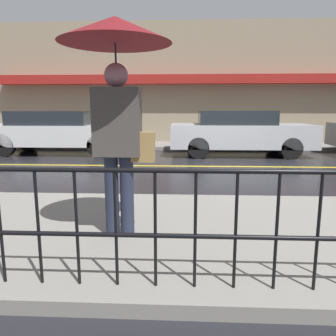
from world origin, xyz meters
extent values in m
plane|color=black|center=(0.00, 0.00, 0.00)|extent=(80.00, 80.00, 0.00)
cube|color=gray|center=(0.00, -4.76, 0.06)|extent=(28.00, 2.95, 0.12)
cube|color=gray|center=(0.00, 4.31, 0.06)|extent=(28.00, 2.04, 0.12)
cube|color=gold|center=(0.00, 0.00, 0.00)|extent=(25.20, 0.12, 0.01)
cube|color=gray|center=(0.00, 5.48, 2.44)|extent=(28.00, 0.30, 4.88)
cube|color=maroon|center=(0.00, 5.05, 2.60)|extent=(16.80, 0.55, 0.35)
cylinder|color=black|center=(0.00, -5.99, 1.00)|extent=(12.00, 0.04, 0.04)
cylinder|color=black|center=(0.00, -5.99, 0.52)|extent=(12.00, 0.04, 0.04)
cylinder|color=black|center=(-2.34, -5.99, 0.56)|extent=(0.02, 0.02, 0.89)
cylinder|color=black|center=(-2.05, -5.99, 0.56)|extent=(0.02, 0.02, 0.89)
cylinder|color=black|center=(-1.76, -5.99, 0.56)|extent=(0.02, 0.02, 0.89)
cylinder|color=black|center=(-1.46, -5.99, 0.56)|extent=(0.02, 0.02, 0.89)
cylinder|color=black|center=(-1.17, -5.99, 0.56)|extent=(0.02, 0.02, 0.89)
cylinder|color=black|center=(-0.88, -5.99, 0.56)|extent=(0.02, 0.02, 0.89)
cylinder|color=black|center=(-0.59, -5.99, 0.56)|extent=(0.02, 0.02, 0.89)
cylinder|color=black|center=(-0.29, -5.99, 0.56)|extent=(0.02, 0.02, 0.89)
cylinder|color=black|center=(0.00, -5.99, 0.56)|extent=(0.02, 0.02, 0.89)
cylinder|color=#23283D|center=(-1.71, -4.99, 0.54)|extent=(0.14, 0.14, 0.85)
cylinder|color=#23283D|center=(-1.55, -4.99, 0.54)|extent=(0.14, 0.14, 0.85)
cube|color=#47423D|center=(-1.63, -4.99, 1.31)|extent=(0.46, 0.28, 0.67)
sphere|color=#A16B74|center=(-1.63, -4.99, 1.76)|extent=(0.23, 0.23, 0.23)
cylinder|color=#262628|center=(-1.63, -4.99, 1.68)|extent=(0.02, 0.02, 0.75)
cone|color=maroon|center=(-1.63, -4.99, 2.18)|extent=(1.10, 1.10, 0.25)
cube|color=#9E7A47|center=(-1.38, -4.99, 1.06)|extent=(0.24, 0.12, 0.30)
cube|color=silver|center=(-5.02, 2.23, 0.62)|extent=(4.77, 1.74, 0.65)
cube|color=#1E2328|center=(-5.21, 2.23, 1.16)|extent=(2.48, 1.60, 0.43)
cylinder|color=black|center=(-3.54, 2.99, 0.35)|extent=(0.70, 0.22, 0.70)
cylinder|color=black|center=(-3.54, 1.47, 0.35)|extent=(0.70, 0.22, 0.70)
cylinder|color=black|center=(-6.49, 2.99, 0.35)|extent=(0.70, 0.22, 0.70)
cylinder|color=black|center=(-6.49, 1.47, 0.35)|extent=(0.70, 0.22, 0.70)
cube|color=#B2B5BA|center=(0.81, 2.23, 0.62)|extent=(4.35, 1.92, 0.71)
cube|color=#1E2328|center=(0.63, 2.23, 1.18)|extent=(2.26, 1.77, 0.42)
cylinder|color=black|center=(2.16, 3.08, 0.31)|extent=(0.63, 0.22, 0.63)
cylinder|color=black|center=(2.16, 1.38, 0.31)|extent=(0.63, 0.22, 0.63)
cylinder|color=black|center=(-0.54, 3.08, 0.31)|extent=(0.63, 0.22, 0.63)
cylinder|color=black|center=(-0.54, 1.38, 0.31)|extent=(0.63, 0.22, 0.63)
camera|label=1|loc=(-0.96, -8.26, 1.43)|focal=35.00mm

